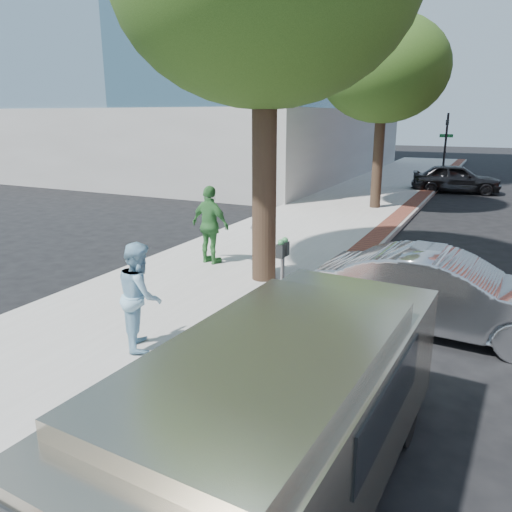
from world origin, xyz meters
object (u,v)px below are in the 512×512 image
Objects in this scene: person_officer at (140,295)px; parking_meter at (283,262)px; sedan_silver at (442,293)px; bg_car at (456,178)px; person_gray at (261,234)px; person_green at (210,225)px; van at (291,405)px.

parking_meter is at bearing -76.59° from person_officer.
sedan_silver is 1.03× the size of bg_car.
parking_meter reaches higher than bg_car.
person_gray is at bearing 77.35° from sedan_silver.
parking_meter is at bearing 151.38° from person_green.
bg_car is (-1.31, 17.59, 0.00)m from sedan_silver.
person_officer is at bearing 129.88° from sedan_silver.
van is at bearing -156.95° from person_officer.
van is at bearing -65.65° from parking_meter.
parking_meter is 18.68m from bg_car.
sedan_silver is 0.87× the size of van.
van is at bearing 173.25° from sedan_silver.
person_gray is 1.12× the size of person_officer.
bg_car is (4.17, 16.16, -0.40)m from person_green.
sedan_silver is at bearing 176.50° from bg_car.
sedan_silver is (4.02, -1.17, -0.39)m from person_gray.
van is (1.67, -3.69, -0.24)m from parking_meter.
person_gray reaches higher than person_officer.
van is (0.45, -22.33, 0.27)m from bg_car.
person_green is at bearing 79.00° from sedan_silver.
person_green is (-1.42, 4.41, 0.11)m from person_officer.
van is (3.20, -1.75, -0.02)m from person_officer.
person_gray reaches higher than sedan_silver.
person_officer is 5.06m from sedan_silver.
person_green reaches higher than person_officer.
person_gray is 0.99× the size of person_green.
bg_car is (2.75, 20.58, -0.28)m from person_officer.
person_gray reaches higher than parking_meter.
person_green is 0.46× the size of bg_car.
parking_meter is 4.06m from van.
person_green reaches higher than sedan_silver.
parking_meter is at bearing 168.48° from bg_car.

